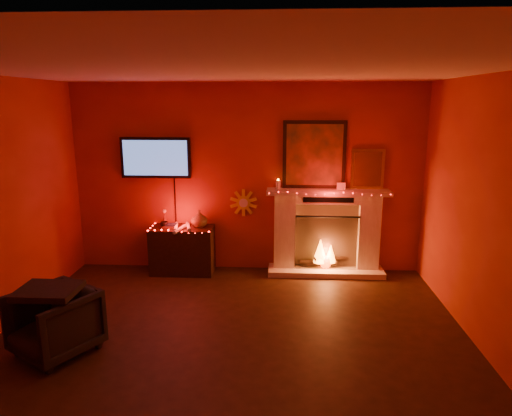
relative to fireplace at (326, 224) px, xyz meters
The scene contains 6 objects.
room 2.72m from the fireplace, 115.53° to the right, with size 5.00×5.00×5.00m.
fireplace is the anchor object (origin of this frame).
tv 2.61m from the fireplace, behind, with size 1.00×0.07×1.24m.
sunburst_clock 1.23m from the fireplace, behind, with size 0.40×0.03×0.40m.
console_table 2.09m from the fireplace, behind, with size 0.89×0.59×0.92m.
armchair 3.73m from the fireplace, 140.33° to the right, with size 0.69×0.71×0.65m, color black.
Camera 1 is at (0.48, -3.95, 2.43)m, focal length 32.00 mm.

